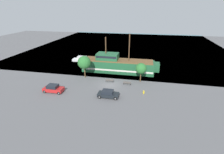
{
  "coord_description": "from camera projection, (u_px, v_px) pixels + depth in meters",
  "views": [
    {
      "loc": [
        7.98,
        -35.68,
        16.93
      ],
      "look_at": [
        0.19,
        2.0,
        1.2
      ],
      "focal_mm": 28.0,
      "sensor_mm": 36.0,
      "label": 1
    }
  ],
  "objects": [
    {
      "name": "tree_row_mideast",
      "position": [
        141.0,
        69.0,
        40.78
      ],
      "size": [
        2.58,
        2.58,
        4.63
      ],
      "color": "brown",
      "rests_on": "ground_plane"
    },
    {
      "name": "tree_row_east",
      "position": [
        84.0,
        63.0,
        43.09
      ],
      "size": [
        3.26,
        3.26,
        5.58
      ],
      "color": "brown",
      "rests_on": "ground_plane"
    },
    {
      "name": "parked_car_curb_mid",
      "position": [
        108.0,
        94.0,
        34.59
      ],
      "size": [
        4.19,
        1.96,
        1.49
      ],
      "color": "black",
      "rests_on": "ground_plane"
    },
    {
      "name": "moored_boat_outer",
      "position": [
        83.0,
        59.0,
        57.31
      ],
      "size": [
        7.26,
        2.18,
        1.63
      ],
      "color": "silver",
      "rests_on": "water_surface"
    },
    {
      "name": "bench_promenade_east",
      "position": [
        127.0,
        83.0,
        40.16
      ],
      "size": [
        1.76,
        0.45,
        0.85
      ],
      "color": "#4C4742",
      "rests_on": "ground_plane"
    },
    {
      "name": "water_surface",
      "position": [
        130.0,
        46.0,
        80.13
      ],
      "size": [
        80.0,
        80.0,
        0.0
      ],
      "primitive_type": "plane",
      "color": "slate",
      "rests_on": "ground"
    },
    {
      "name": "parked_car_curb_front",
      "position": [
        53.0,
        89.0,
        36.74
      ],
      "size": [
        4.16,
        2.0,
        1.61
      ],
      "color": "#B21E1E",
      "rests_on": "ground_plane"
    },
    {
      "name": "ground_plane",
      "position": [
        109.0,
        85.0,
        40.25
      ],
      "size": [
        160.0,
        160.0,
        0.0
      ],
      "primitive_type": "plane",
      "color": "#5B5B5E"
    },
    {
      "name": "moored_boat_dockside",
      "position": [
        144.0,
        65.0,
        52.01
      ],
      "size": [
        5.95,
        2.23,
        1.85
      ],
      "color": "#B7B2A8",
      "rests_on": "water_surface"
    },
    {
      "name": "bench_promenade_west",
      "position": [
        109.0,
        80.0,
        41.59
      ],
      "size": [
        1.83,
        0.45,
        0.85
      ],
      "color": "#4C4742",
      "rests_on": "ground_plane"
    },
    {
      "name": "fire_hydrant",
      "position": [
        144.0,
        92.0,
        36.05
      ],
      "size": [
        0.42,
        0.25,
        0.76
      ],
      "color": "yellow",
      "rests_on": "ground_plane"
    },
    {
      "name": "pirate_ship",
      "position": [
        117.0,
        65.0,
        47.8
      ],
      "size": [
        20.66,
        4.75,
        10.43
      ],
      "color": "#1E5633",
      "rests_on": "water_surface"
    }
  ]
}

